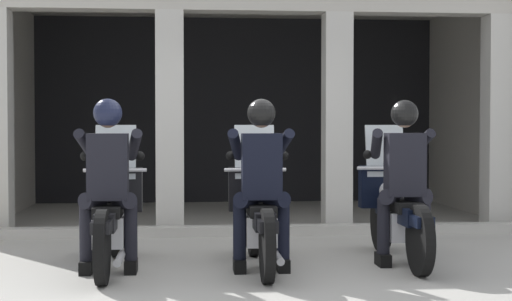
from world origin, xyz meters
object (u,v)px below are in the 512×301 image
at_px(police_officer_left, 108,170).
at_px(motorcycle_right, 396,210).
at_px(police_officer_right, 404,168).
at_px(motorcycle_left, 112,215).
at_px(police_officer_center, 261,170).
at_px(motorcycle_center, 259,214).

relative_size(police_officer_left, motorcycle_right, 0.78).
bearing_deg(police_officer_right, motorcycle_left, 171.21).
bearing_deg(police_officer_right, police_officer_center, -178.04).
bearing_deg(police_officer_center, motorcycle_center, 89.22).
xyz_separation_m(motorcycle_left, motorcycle_right, (2.77, 0.15, 0.00)).
xyz_separation_m(motorcycle_center, police_officer_right, (1.39, -0.09, 0.44)).
bearing_deg(police_officer_left, police_officer_center, -9.00).
relative_size(police_officer_left, police_officer_right, 1.00).
height_order(motorcycle_right, police_officer_right, police_officer_right).
xyz_separation_m(police_officer_center, police_officer_right, (1.39, 0.19, 0.00)).
relative_size(police_officer_center, motorcycle_right, 0.78).
distance_m(motorcycle_left, police_officer_right, 2.81).
distance_m(motorcycle_center, motorcycle_right, 1.40).
height_order(police_officer_left, motorcycle_right, police_officer_left).
bearing_deg(police_officer_center, police_officer_right, 7.43).
distance_m(motorcycle_left, motorcycle_right, 2.78).
bearing_deg(police_officer_right, motorcycle_center, 170.30).
bearing_deg(police_officer_left, motorcycle_center, 2.61).
height_order(motorcycle_left, motorcycle_right, same).
distance_m(police_officer_left, police_officer_center, 1.39).
bearing_deg(police_officer_right, motorcycle_right, 83.75).
height_order(motorcycle_center, motorcycle_right, same).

